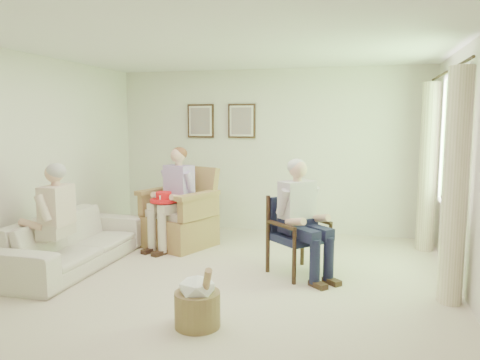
{
  "coord_description": "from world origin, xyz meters",
  "views": [
    {
      "loc": [
        1.44,
        -4.65,
        1.79
      ],
      "look_at": [
        -0.02,
        0.96,
        1.05
      ],
      "focal_mm": 35.0,
      "sensor_mm": 36.0,
      "label": 1
    }
  ],
  "objects_px": {
    "red_hat": "(164,198)",
    "hatbox": "(198,301)",
    "person_dark": "(298,211)",
    "wicker_armchair": "(180,221)",
    "wood_armchair": "(300,231)",
    "sofa": "(74,241)",
    "person_wicker": "(176,190)",
    "person_sofa": "(51,214)"
  },
  "relations": [
    {
      "from": "wicker_armchair",
      "to": "wood_armchair",
      "type": "distance_m",
      "value": 1.97
    },
    {
      "from": "sofa",
      "to": "person_wicker",
      "type": "distance_m",
      "value": 1.51
    },
    {
      "from": "wood_armchair",
      "to": "red_hat",
      "type": "relative_size",
      "value": 2.4
    },
    {
      "from": "wicker_armchair",
      "to": "person_dark",
      "type": "bearing_deg",
      "value": -4.48
    },
    {
      "from": "wicker_armchair",
      "to": "red_hat",
      "type": "xyz_separation_m",
      "value": [
        -0.1,
        -0.33,
        0.38
      ]
    },
    {
      "from": "hatbox",
      "to": "person_dark",
      "type": "bearing_deg",
      "value": 67.06
    },
    {
      "from": "sofa",
      "to": "person_dark",
      "type": "height_order",
      "value": "person_dark"
    },
    {
      "from": "person_dark",
      "to": "hatbox",
      "type": "distance_m",
      "value": 1.78
    },
    {
      "from": "person_wicker",
      "to": "red_hat",
      "type": "relative_size",
      "value": 3.74
    },
    {
      "from": "wicker_armchair",
      "to": "person_wicker",
      "type": "bearing_deg",
      "value": -68.05
    },
    {
      "from": "hatbox",
      "to": "wicker_armchair",
      "type": "bearing_deg",
      "value": 115.03
    },
    {
      "from": "person_wicker",
      "to": "hatbox",
      "type": "xyz_separation_m",
      "value": [
        1.15,
        -2.32,
        -0.59
      ]
    },
    {
      "from": "red_hat",
      "to": "hatbox",
      "type": "bearing_deg",
      "value": -59.69
    },
    {
      "from": "wicker_armchair",
      "to": "person_sofa",
      "type": "xyz_separation_m",
      "value": [
        -0.9,
        -1.64,
        0.38
      ]
    },
    {
      "from": "sofa",
      "to": "wicker_armchair",
      "type": "bearing_deg",
      "value": -35.8
    },
    {
      "from": "person_wicker",
      "to": "person_sofa",
      "type": "distance_m",
      "value": 1.75
    },
    {
      "from": "person_sofa",
      "to": "person_dark",
      "type": "bearing_deg",
      "value": 101.64
    },
    {
      "from": "person_wicker",
      "to": "red_hat",
      "type": "bearing_deg",
      "value": -95.98
    },
    {
      "from": "person_sofa",
      "to": "red_hat",
      "type": "distance_m",
      "value": 1.54
    },
    {
      "from": "wicker_armchair",
      "to": "person_dark",
      "type": "relative_size",
      "value": 0.85
    },
    {
      "from": "hatbox",
      "to": "sofa",
      "type": "bearing_deg",
      "value": 149.18
    },
    {
      "from": "person_wicker",
      "to": "person_sofa",
      "type": "xyz_separation_m",
      "value": [
        -0.9,
        -1.49,
        -0.09
      ]
    },
    {
      "from": "wood_armchair",
      "to": "person_dark",
      "type": "bearing_deg",
      "value": -137.05
    },
    {
      "from": "wood_armchair",
      "to": "person_sofa",
      "type": "xyz_separation_m",
      "value": [
        -2.71,
        -0.89,
        0.25
      ]
    },
    {
      "from": "person_dark",
      "to": "hatbox",
      "type": "relative_size",
      "value": 2.25
    },
    {
      "from": "person_dark",
      "to": "hatbox",
      "type": "bearing_deg",
      "value": -159.99
    },
    {
      "from": "wicker_armchair",
      "to": "person_sofa",
      "type": "relative_size",
      "value": 0.88
    },
    {
      "from": "wood_armchair",
      "to": "person_wicker",
      "type": "relative_size",
      "value": 0.64
    },
    {
      "from": "wicker_armchair",
      "to": "red_hat",
      "type": "relative_size",
      "value": 3.02
    },
    {
      "from": "wood_armchair",
      "to": "person_wicker",
      "type": "distance_m",
      "value": 1.94
    },
    {
      "from": "hatbox",
      "to": "person_wicker",
      "type": "bearing_deg",
      "value": 116.41
    },
    {
      "from": "red_hat",
      "to": "hatbox",
      "type": "distance_m",
      "value": 2.53
    },
    {
      "from": "wicker_armchair",
      "to": "wood_armchair",
      "type": "height_order",
      "value": "wicker_armchair"
    },
    {
      "from": "wicker_armchair",
      "to": "wood_armchair",
      "type": "xyz_separation_m",
      "value": [
        1.82,
        -0.75,
        0.13
      ]
    },
    {
      "from": "person_sofa",
      "to": "wood_armchair",
      "type": "bearing_deg",
      "value": 104.53
    },
    {
      "from": "person_dark",
      "to": "person_sofa",
      "type": "relative_size",
      "value": 1.03
    },
    {
      "from": "wicker_armchair",
      "to": "wood_armchair",
      "type": "bearing_deg",
      "value": -0.59
    },
    {
      "from": "person_dark",
      "to": "hatbox",
      "type": "xyz_separation_m",
      "value": [
        -0.66,
        -1.57,
        -0.54
      ]
    },
    {
      "from": "wicker_armchair",
      "to": "person_sofa",
      "type": "height_order",
      "value": "person_sofa"
    },
    {
      "from": "sofa",
      "to": "hatbox",
      "type": "height_order",
      "value": "sofa"
    },
    {
      "from": "wood_armchair",
      "to": "person_sofa",
      "type": "relative_size",
      "value": 0.7
    },
    {
      "from": "person_sofa",
      "to": "hatbox",
      "type": "bearing_deg",
      "value": 64.44
    }
  ]
}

